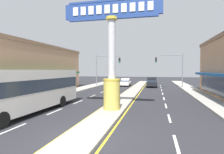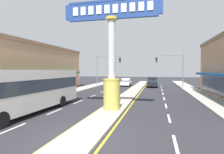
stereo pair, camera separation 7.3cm
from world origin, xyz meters
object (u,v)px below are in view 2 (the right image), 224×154
at_px(district_sign, 112,56).
at_px(suv_near_right_lane, 152,82).
at_px(bus_far_right_lane, 27,88).
at_px(traffic_light_left_side, 106,65).
at_px(storefront_left, 20,69).
at_px(traffic_light_right_side, 173,64).
at_px(sedan_near_left_lane, 126,82).

distance_m(district_sign, suv_near_right_lane, 22.11).
bearing_deg(district_sign, bus_far_right_lane, -159.40).
height_order(district_sign, suv_near_right_lane, district_sign).
distance_m(traffic_light_left_side, bus_far_right_lane, 22.67).
distance_m(storefront_left, bus_far_right_lane, 12.69).
height_order(storefront_left, traffic_light_right_side, storefront_left).
relative_size(traffic_light_left_side, suv_near_right_lane, 1.34).
distance_m(storefront_left, traffic_light_right_side, 24.87).
bearing_deg(traffic_light_left_side, sedan_near_left_lane, 36.21).
distance_m(traffic_light_left_side, sedan_near_left_lane, 5.63).
height_order(storefront_left, bus_far_right_lane, storefront_left).
xyz_separation_m(traffic_light_right_side, bus_far_right_lane, (-12.13, -23.15, -2.38)).
bearing_deg(suv_near_right_lane, storefront_left, -139.36).
xyz_separation_m(traffic_light_right_side, sedan_near_left_lane, (-8.83, 2.01, -3.46)).
bearing_deg(traffic_light_right_side, bus_far_right_lane, -117.65).
bearing_deg(sedan_near_left_lane, traffic_light_right_side, -12.85).
height_order(traffic_light_right_side, bus_far_right_lane, traffic_light_right_side).
bearing_deg(traffic_light_left_side, bus_far_right_lane, -89.28).
xyz_separation_m(district_sign, traffic_light_right_side, (6.21, 20.93, -0.06)).
bearing_deg(sedan_near_left_lane, bus_far_right_lane, -97.47).
bearing_deg(bus_far_right_lane, district_sign, 20.60).
bearing_deg(traffic_light_right_side, district_sign, -106.52).
distance_m(traffic_light_right_side, sedan_near_left_lane, 9.69).
bearing_deg(traffic_light_right_side, traffic_light_left_side, -177.19).
xyz_separation_m(suv_near_right_lane, sedan_near_left_lane, (-5.25, 1.24, -0.20)).
bearing_deg(district_sign, sedan_near_left_lane, 96.52).
bearing_deg(traffic_light_left_side, suv_near_right_lane, 8.90).
bearing_deg(bus_far_right_lane, sedan_near_left_lane, 82.53).
relative_size(storefront_left, traffic_light_left_side, 3.76).
relative_size(traffic_light_left_side, traffic_light_right_side, 1.00).
distance_m(traffic_light_right_side, suv_near_right_lane, 4.91).
height_order(suv_near_right_lane, bus_far_right_lane, bus_far_right_lane).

